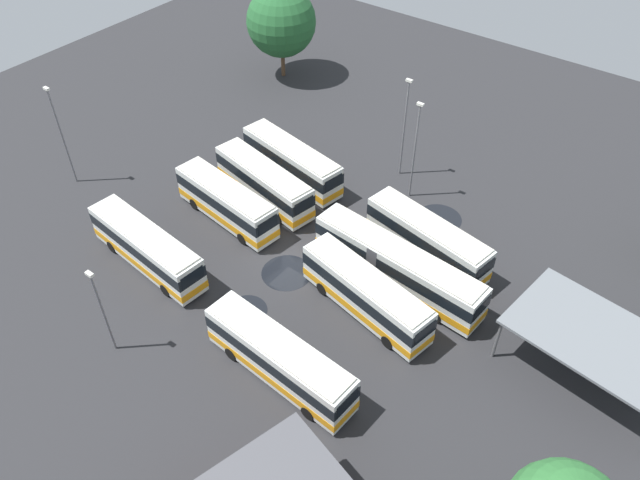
% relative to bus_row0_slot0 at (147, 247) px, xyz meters
% --- Properties ---
extents(ground_plane, '(91.96, 91.96, 0.00)m').
position_rel_bus_row0_slot0_xyz_m(ground_plane, '(8.26, 6.86, -1.84)').
color(ground_plane, '#28282B').
extents(bus_row0_slot0, '(11.36, 3.49, 3.47)m').
position_rel_bus_row0_slot0_xyz_m(bus_row0_slot0, '(0.00, 0.00, 0.00)').
color(bus_row0_slot0, silver).
rests_on(bus_row0_slot0, ground_plane).
extents(bus_row0_slot2, '(10.40, 3.70, 3.47)m').
position_rel_bus_row0_slot0_xyz_m(bus_row0_slot2, '(1.05, 7.61, -0.00)').
color(bus_row0_slot2, silver).
rests_on(bus_row0_slot2, ground_plane).
extents(bus_row0_slot3, '(10.72, 4.34, 3.47)m').
position_rel_bus_row0_slot0_xyz_m(bus_row0_slot3, '(1.74, 11.51, -0.00)').
color(bus_row0_slot3, silver).
rests_on(bus_row0_slot3, ground_plane).
extents(bus_row0_slot4, '(11.03, 4.32, 3.47)m').
position_rel_bus_row0_slot0_xyz_m(bus_row0_slot4, '(1.71, 15.32, -0.00)').
color(bus_row0_slot4, silver).
rests_on(bus_row0_slot4, ground_plane).
extents(bus_row1_slot0, '(11.23, 3.18, 3.47)m').
position_rel_bus_row0_slot0_xyz_m(bus_row1_slot0, '(14.62, -1.87, -0.00)').
color(bus_row1_slot0, silver).
rests_on(bus_row1_slot0, ground_plane).
extents(bus_row1_slot2, '(10.99, 4.45, 3.47)m').
position_rel_bus_row0_slot0_xyz_m(bus_row1_slot2, '(15.87, 6.07, -0.00)').
color(bus_row1_slot2, silver).
rests_on(bus_row1_slot2, ground_plane).
extents(bus_row1_slot3, '(14.08, 3.52, 3.47)m').
position_rel_bus_row0_slot0_xyz_m(bus_row1_slot3, '(16.12, 9.75, 0.00)').
color(bus_row1_slot3, silver).
rests_on(bus_row1_slot3, ground_plane).
extents(bus_row1_slot4, '(10.85, 4.28, 3.47)m').
position_rel_bus_row0_slot0_xyz_m(bus_row1_slot4, '(16.46, 13.63, -0.00)').
color(bus_row1_slot4, silver).
rests_on(bus_row1_slot4, ground_plane).
extents(maintenance_shelter, '(11.72, 7.89, 3.72)m').
position_rel_bus_row0_slot0_xyz_m(maintenance_shelter, '(30.48, 10.23, 1.72)').
color(maintenance_shelter, slate).
rests_on(maintenance_shelter, ground_plane).
extents(lamp_post_mid_lot, '(0.56, 0.28, 9.45)m').
position_rel_bus_row0_slot0_xyz_m(lamp_post_mid_lot, '(9.10, 21.78, 3.31)').
color(lamp_post_mid_lot, slate).
rests_on(lamp_post_mid_lot, ground_plane).
extents(lamp_post_near_entrance, '(0.56, 0.28, 9.36)m').
position_rel_bus_row0_slot0_xyz_m(lamp_post_near_entrance, '(-13.53, 3.19, 3.27)').
color(lamp_post_near_entrance, slate).
rests_on(lamp_post_near_entrance, ground_plane).
extents(lamp_post_by_building, '(0.56, 0.28, 9.17)m').
position_rel_bus_row0_slot0_xyz_m(lamp_post_by_building, '(11.51, 19.51, 3.17)').
color(lamp_post_by_building, slate).
rests_on(lamp_post_by_building, ground_plane).
extents(lamp_post_far_corner, '(0.56, 0.28, 7.29)m').
position_rel_bus_row0_slot0_xyz_m(lamp_post_far_corner, '(4.23, -6.91, 2.22)').
color(lamp_post_far_corner, slate).
rests_on(lamp_post_far_corner, ground_plane).
extents(tree_northwest, '(7.52, 7.52, 10.02)m').
position_rel_bus_row0_slot0_xyz_m(tree_northwest, '(-11.37, 29.87, 4.42)').
color(tree_northwest, brown).
rests_on(tree_northwest, ground_plane).
extents(puddle_front_lane, '(3.05, 3.05, 0.01)m').
position_rel_bus_row0_slot0_xyz_m(puddle_front_lane, '(9.08, 0.94, -1.83)').
color(puddle_front_lane, black).
rests_on(puddle_front_lane, ground_plane).
extents(puddle_centre_drain, '(3.90, 3.90, 0.01)m').
position_rel_bus_row0_slot0_xyz_m(puddle_centre_drain, '(8.96, 5.66, -1.83)').
color(puddle_centre_drain, black).
rests_on(puddle_centre_drain, ground_plane).
extents(puddle_near_shelter, '(3.84, 3.84, 0.01)m').
position_rel_bus_row0_slot0_xyz_m(puddle_near_shelter, '(15.13, 18.32, -1.83)').
color(puddle_near_shelter, black).
rests_on(puddle_near_shelter, ground_plane).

